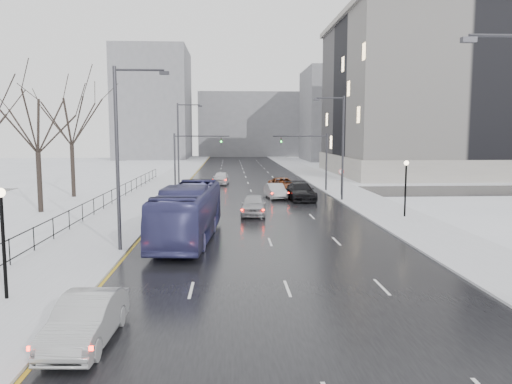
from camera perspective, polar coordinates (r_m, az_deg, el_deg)
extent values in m
cube|color=black|center=(67.44, -0.99, 1.20)|extent=(16.00, 150.00, 0.04)
cube|color=black|center=(55.51, -0.55, 0.02)|extent=(130.00, 10.00, 0.04)
cube|color=silver|center=(67.88, -9.88, 1.19)|extent=(5.00, 150.00, 0.16)
cube|color=silver|center=(68.61, 7.81, 1.28)|extent=(5.00, 150.00, 0.16)
cube|color=white|center=(69.66, -17.66, 1.09)|extent=(14.00, 150.00, 0.12)
cube|color=black|center=(38.91, -18.84, -1.14)|extent=(0.04, 70.00, 0.05)
cube|color=black|center=(39.05, -18.79, -2.59)|extent=(0.04, 70.00, 0.05)
cylinder|color=black|center=(38.99, -18.81, -2.01)|extent=(0.06, 0.06, 1.30)
cylinder|color=#2D2D33|center=(19.82, 26.65, 15.67)|extent=(2.60, 0.12, 0.12)
cube|color=#2D2D33|center=(19.21, 23.13, 15.70)|extent=(0.50, 0.25, 0.18)
cylinder|color=#2D2D33|center=(48.33, 9.90, 4.85)|extent=(0.20, 0.20, 10.00)
cylinder|color=#2D2D33|center=(48.15, 8.48, 10.59)|extent=(2.60, 0.12, 0.12)
cube|color=#2D2D33|center=(47.90, 6.93, 10.45)|extent=(0.50, 0.25, 0.18)
cylinder|color=#2D2D33|center=(27.79, -15.57, 3.42)|extent=(0.20, 0.20, 10.00)
cylinder|color=#2D2D33|center=(27.70, -13.19, 13.43)|extent=(2.60, 0.12, 0.12)
cube|color=#2D2D33|center=(27.49, -10.44, 13.23)|extent=(0.50, 0.25, 0.18)
cylinder|color=#2D2D33|center=(59.41, -8.88, 5.19)|extent=(0.20, 0.20, 10.00)
cylinder|color=#2D2D33|center=(59.37, -7.69, 9.85)|extent=(2.60, 0.12, 0.12)
cube|color=#2D2D33|center=(59.27, -6.42, 9.73)|extent=(0.50, 0.25, 0.18)
cylinder|color=black|center=(21.39, -26.88, -5.67)|extent=(0.14, 0.14, 4.00)
sphere|color=#FFE5B2|center=(21.06, -27.18, -0.07)|extent=(0.36, 0.36, 0.36)
cylinder|color=black|center=(39.66, 16.71, 0.17)|extent=(0.14, 0.14, 4.00)
sphere|color=#FFE5B2|center=(39.49, 16.81, 3.20)|extent=(0.36, 0.36, 0.36)
cylinder|color=#2D2D33|center=(56.22, 8.05, 3.34)|extent=(0.20, 0.20, 6.50)
cylinder|color=#2D2D33|center=(55.63, 5.05, 6.39)|extent=(6.00, 0.12, 0.12)
imported|color=#2D2D33|center=(55.39, 2.88, 5.78)|extent=(0.15, 0.18, 0.90)
sphere|color=#19FF33|center=(55.24, 2.89, 5.78)|extent=(0.16, 0.16, 0.16)
cylinder|color=#2D2D33|center=(55.51, -9.26, 3.28)|extent=(0.20, 0.20, 6.50)
cylinder|color=#2D2D33|center=(55.17, -6.20, 6.37)|extent=(6.00, 0.12, 0.12)
imported|color=#2D2D33|center=(55.10, -4.00, 5.77)|extent=(0.15, 0.18, 0.90)
sphere|color=#19FF33|center=(54.95, -4.00, 5.77)|extent=(0.16, 0.16, 0.16)
cylinder|color=#2D2D33|center=(52.63, 9.70, 1.08)|extent=(0.06, 0.06, 2.50)
cylinder|color=white|center=(52.53, 9.73, 2.33)|extent=(0.60, 0.03, 0.60)
torus|color=#B20C0C|center=(52.53, 9.73, 2.33)|extent=(0.58, 0.06, 0.58)
cube|color=gray|center=(87.65, 22.58, 9.80)|extent=(40.00, 30.00, 24.00)
cube|color=gray|center=(89.29, 22.95, 17.76)|extent=(41.00, 31.00, 0.80)
cube|color=gray|center=(87.61, 22.27, 2.94)|extent=(40.60, 30.60, 3.00)
cube|color=slate|center=(125.89, 11.07, 8.63)|extent=(24.00, 20.00, 22.00)
cube|color=slate|center=(133.75, -11.62, 9.78)|extent=(18.00, 22.00, 28.00)
cube|color=slate|center=(147.25, -0.54, 7.67)|extent=(30.00, 18.00, 18.00)
imported|color=#9EA0A2|center=(16.65, -18.84, -13.64)|extent=(1.78, 4.58, 1.49)
imported|color=navy|center=(30.49, -7.76, -2.35)|extent=(3.69, 12.17, 3.34)
imported|color=#A2A1A6|center=(39.55, -0.27, -1.46)|extent=(2.33, 4.96, 1.64)
imported|color=gray|center=(49.83, 2.22, 0.12)|extent=(2.14, 4.64, 1.47)
imported|color=maroon|center=(54.53, 3.00, 0.78)|extent=(2.82, 5.94, 1.64)
imported|color=black|center=(48.65, 5.13, 0.07)|extent=(2.69, 5.95, 1.69)
imported|color=silver|center=(63.96, -4.02, 1.63)|extent=(2.29, 4.86, 1.61)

